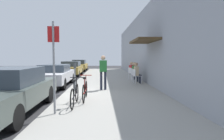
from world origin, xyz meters
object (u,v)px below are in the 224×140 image
Objects in this scene: bicycle_0 at (75,95)px; cafe_chair_1 at (134,74)px; seated_patron_1 at (135,71)px; seated_patron_2 at (132,70)px; parked_car_1 at (55,75)px; pedestrian_standing at (103,70)px; parked_car_0 at (9,90)px; cafe_chair_0 at (136,75)px; parking_meter at (75,75)px; cafe_chair_2 at (131,73)px; bicycle_1 at (85,90)px; parked_car_3 at (79,65)px; parked_car_2 at (71,68)px; seated_patron_0 at (137,72)px; street_sign at (54,60)px.

bicycle_0 reaches higher than cafe_chair_1.
seated_patron_2 is at bearing 89.95° from seated_patron_1.
pedestrian_standing is (2.91, -2.13, 0.43)m from parked_car_1.
cafe_chair_0 is (4.96, 5.46, -0.10)m from parked_car_0.
parking_meter is 1.52× the size of cafe_chair_0.
parked_car_1 is 5.08m from seated_patron_1.
bicycle_1 is at bearing -113.94° from cafe_chair_2.
bicycle_0 is at bearing -117.83° from seated_patron_1.
parked_car_3 is at bearing 96.11° from parking_meter.
seated_patron_1 is (5.02, -11.37, 0.08)m from parked_car_3.
parked_car_2 is 6.45m from seated_patron_2.
parked_car_2 is 3.41× the size of seated_patron_2.
bicycle_1 is 5.10m from cafe_chair_0.
parked_car_3 is 3.41× the size of seated_patron_0.
street_sign reaches higher than bicycle_1.
street_sign reaches higher than cafe_chair_2.
parked_car_1 reaches higher than cafe_chair_0.
bicycle_1 is at bearing 28.22° from parked_car_0.
pedestrian_standing is at bearing 71.71° from bicycle_0.
parking_meter reaches higher than seated_patron_2.
bicycle_1 is 1.01× the size of pedestrian_standing.
parked_car_0 reaches higher than bicycle_1.
street_sign reaches higher than parked_car_3.
parking_meter is 3.73m from street_sign.
parking_meter is 5.52m from seated_patron_2.
seated_patron_0 is at bearing -89.99° from seated_patron_1.
parked_car_2 is 6.12m from parked_car_3.
street_sign reaches higher than seated_patron_2.
parked_car_0 is 5.06× the size of cafe_chair_0.
seated_patron_1 is 3.60m from pedestrian_standing.
bicycle_1 is 6.85m from seated_patron_2.
cafe_chair_2 is (3.46, 7.92, -1.02)m from street_sign.
parking_meter is 4.14m from cafe_chair_0.
parked_car_0 is 2.57× the size of bicycle_1.
parked_car_2 is at bearing 141.05° from seated_patron_2.
seated_patron_0 is (5.02, -12.13, 0.08)m from parked_car_3.
parked_car_1 is 12.14m from parked_car_3.
parking_meter is at bearing -171.74° from pedestrian_standing.
seated_patron_0 is 1.94m from cafe_chair_2.
bicycle_1 is (0.65, -1.95, -0.41)m from parking_meter.
street_sign is 2.99× the size of cafe_chair_0.
bicycle_0 is 7.69m from seated_patron_2.
street_sign is at bearing -110.08° from pedestrian_standing.
seated_patron_1 reaches higher than cafe_chair_2.
cafe_chair_1 is (-0.00, 0.76, 0.00)m from cafe_chair_0.
parked_car_1 is 5.02m from seated_patron_0.
bicycle_1 is at bearing -82.37° from parked_car_3.
parked_car_2 reaches higher than parked_car_1.
cafe_chair_1 is at bearing 61.35° from bicycle_1.
parked_car_3 is 12.43m from seated_patron_1.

